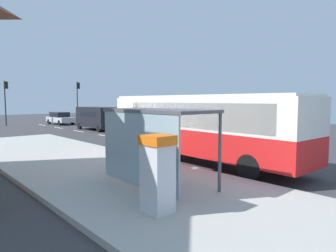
{
  "coord_description": "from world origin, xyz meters",
  "views": [
    {
      "loc": [
        -12.38,
        -7.98,
        2.96
      ],
      "look_at": [
        -1.0,
        4.71,
        1.5
      ],
      "focal_mm": 31.87,
      "sensor_mm": 36.0,
      "label": 1
    }
  ],
  "objects_px": {
    "recycling_bin_orange": "(151,152)",
    "recycling_bin_blue": "(142,151)",
    "ticket_machine": "(158,173)",
    "traffic_light_far_side": "(6,96)",
    "bus_shelter": "(151,127)",
    "sedan_near": "(60,118)",
    "white_van": "(97,117)",
    "bus": "(198,124)",
    "traffic_light_near_side": "(78,96)",
    "recycling_bin_red": "(161,155)"
  },
  "relations": [
    {
      "from": "recycling_bin_orange",
      "to": "recycling_bin_blue",
      "type": "height_order",
      "value": "same"
    },
    {
      "from": "ticket_machine",
      "to": "traffic_light_far_side",
      "type": "bearing_deg",
      "value": 82.11
    },
    {
      "from": "ticket_machine",
      "to": "bus_shelter",
      "type": "xyz_separation_m",
      "value": [
        1.32,
        1.93,
        0.93
      ]
    },
    {
      "from": "sedan_near",
      "to": "bus_shelter",
      "type": "height_order",
      "value": "bus_shelter"
    },
    {
      "from": "ticket_machine",
      "to": "recycling_bin_blue",
      "type": "xyz_separation_m",
      "value": [
        3.53,
        5.39,
        -0.52
      ]
    },
    {
      "from": "white_van",
      "to": "traffic_light_far_side",
      "type": "xyz_separation_m",
      "value": [
        -5.3,
        11.98,
        2.14
      ]
    },
    {
      "from": "bus_shelter",
      "to": "recycling_bin_blue",
      "type": "bearing_deg",
      "value": 57.39
    },
    {
      "from": "white_van",
      "to": "sedan_near",
      "type": "height_order",
      "value": "white_van"
    },
    {
      "from": "bus",
      "to": "traffic_light_far_side",
      "type": "bearing_deg",
      "value": 92.73
    },
    {
      "from": "white_van",
      "to": "ticket_machine",
      "type": "relative_size",
      "value": 2.68
    },
    {
      "from": "recycling_bin_orange",
      "to": "ticket_machine",
      "type": "bearing_deg",
      "value": -127.0
    },
    {
      "from": "sedan_near",
      "to": "recycling_bin_blue",
      "type": "distance_m",
      "value": 26.31
    },
    {
      "from": "white_van",
      "to": "traffic_light_near_side",
      "type": "distance_m",
      "value": 11.88
    },
    {
      "from": "traffic_light_far_side",
      "to": "bus_shelter",
      "type": "height_order",
      "value": "traffic_light_far_side"
    },
    {
      "from": "white_van",
      "to": "recycling_bin_red",
      "type": "bearing_deg",
      "value": -110.18
    },
    {
      "from": "traffic_light_near_side",
      "to": "bus_shelter",
      "type": "height_order",
      "value": "traffic_light_near_side"
    },
    {
      "from": "recycling_bin_blue",
      "to": "traffic_light_far_side",
      "type": "xyz_separation_m",
      "value": [
        1.1,
        28.0,
        2.83
      ]
    },
    {
      "from": "recycling_bin_orange",
      "to": "traffic_light_far_side",
      "type": "relative_size",
      "value": 0.18
    },
    {
      "from": "white_van",
      "to": "recycling_bin_orange",
      "type": "distance_m",
      "value": 17.91
    },
    {
      "from": "sedan_near",
      "to": "white_van",
      "type": "bearing_deg",
      "value": -90.58
    },
    {
      "from": "white_van",
      "to": "ticket_machine",
      "type": "xyz_separation_m",
      "value": [
        -9.93,
        -21.4,
        -0.17
      ]
    },
    {
      "from": "recycling_bin_orange",
      "to": "recycling_bin_blue",
      "type": "xyz_separation_m",
      "value": [
        0.0,
        0.7,
        0.0
      ]
    },
    {
      "from": "ticket_machine",
      "to": "white_van",
      "type": "bearing_deg",
      "value": 65.11
    },
    {
      "from": "sedan_near",
      "to": "traffic_light_far_side",
      "type": "relative_size",
      "value": 0.85
    },
    {
      "from": "white_van",
      "to": "sedan_near",
      "type": "distance_m",
      "value": 9.5
    },
    {
      "from": "recycling_bin_red",
      "to": "bus_shelter",
      "type": "distance_m",
      "value": 3.35
    },
    {
      "from": "sedan_near",
      "to": "traffic_light_near_side",
      "type": "bearing_deg",
      "value": 28.06
    },
    {
      "from": "recycling_bin_orange",
      "to": "bus_shelter",
      "type": "relative_size",
      "value": 0.24
    },
    {
      "from": "bus",
      "to": "bus_shelter",
      "type": "height_order",
      "value": "bus"
    },
    {
      "from": "traffic_light_near_side",
      "to": "white_van",
      "type": "bearing_deg",
      "value": -106.41
    },
    {
      "from": "white_van",
      "to": "recycling_bin_blue",
      "type": "xyz_separation_m",
      "value": [
        -6.4,
        -16.01,
        -0.69
      ]
    },
    {
      "from": "recycling_bin_orange",
      "to": "white_van",
      "type": "bearing_deg",
      "value": 69.05
    },
    {
      "from": "recycling_bin_red",
      "to": "recycling_bin_blue",
      "type": "xyz_separation_m",
      "value": [
        0.0,
        1.4,
        0.0
      ]
    },
    {
      "from": "sedan_near",
      "to": "bus_shelter",
      "type": "relative_size",
      "value": 1.12
    },
    {
      "from": "ticket_machine",
      "to": "recycling_bin_blue",
      "type": "relative_size",
      "value": 2.04
    },
    {
      "from": "bus",
      "to": "white_van",
      "type": "xyz_separation_m",
      "value": [
        3.91,
        17.26,
        -0.5
      ]
    },
    {
      "from": "ticket_machine",
      "to": "recycling_bin_orange",
      "type": "distance_m",
      "value": 5.89
    },
    {
      "from": "bus",
      "to": "ticket_machine",
      "type": "xyz_separation_m",
      "value": [
        -6.02,
        -4.14,
        -0.67
      ]
    },
    {
      "from": "sedan_near",
      "to": "recycling_bin_blue",
      "type": "xyz_separation_m",
      "value": [
        -6.5,
        -25.49,
        -0.14
      ]
    },
    {
      "from": "recycling_bin_red",
      "to": "recycling_bin_blue",
      "type": "height_order",
      "value": "same"
    },
    {
      "from": "white_van",
      "to": "recycling_bin_red",
      "type": "xyz_separation_m",
      "value": [
        -6.4,
        -17.41,
        -0.69
      ]
    },
    {
      "from": "recycling_bin_orange",
      "to": "traffic_light_far_side",
      "type": "height_order",
      "value": "traffic_light_far_side"
    },
    {
      "from": "recycling_bin_red",
      "to": "bus_shelter",
      "type": "relative_size",
      "value": 0.24
    },
    {
      "from": "white_van",
      "to": "recycling_bin_red",
      "type": "distance_m",
      "value": 18.57
    },
    {
      "from": "traffic_light_far_side",
      "to": "bus",
      "type": "bearing_deg",
      "value": -87.27
    },
    {
      "from": "recycling_bin_orange",
      "to": "bus_shelter",
      "type": "bearing_deg",
      "value": -128.74
    },
    {
      "from": "recycling_bin_orange",
      "to": "traffic_light_near_side",
      "type": "relative_size",
      "value": 0.17
    },
    {
      "from": "recycling_bin_red",
      "to": "traffic_light_far_side",
      "type": "distance_m",
      "value": 29.55
    },
    {
      "from": "recycling_bin_red",
      "to": "recycling_bin_orange",
      "type": "relative_size",
      "value": 1.0
    },
    {
      "from": "ticket_machine",
      "to": "bus_shelter",
      "type": "relative_size",
      "value": 0.48
    }
  ]
}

